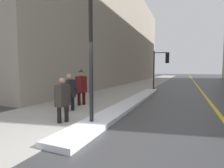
# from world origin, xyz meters

# --- Properties ---
(ground_plane) EXTENTS (160.00, 160.00, 0.00)m
(ground_plane) POSITION_xyz_m (0.00, 0.00, 0.00)
(ground_plane) COLOR #38383A
(sidewalk_slab) EXTENTS (4.00, 80.00, 0.01)m
(sidewalk_slab) POSITION_xyz_m (-2.00, 15.00, 0.01)
(sidewalk_slab) COLOR #9E9B93
(sidewalk_slab) RESTS_ON ground
(road_centre_stripe) EXTENTS (0.16, 80.00, 0.00)m
(road_centre_stripe) POSITION_xyz_m (4.00, 15.00, 0.00)
(road_centre_stripe) COLOR gold
(road_centre_stripe) RESTS_ON ground
(snow_bank_curb) EXTENTS (0.89, 11.74, 0.15)m
(snow_bank_curb) POSITION_xyz_m (0.27, 5.11, 0.07)
(snow_bank_curb) COLOR silver
(snow_bank_curb) RESTS_ON ground
(building_facade_left) EXTENTS (6.00, 36.00, 13.36)m
(building_facade_left) POSITION_xyz_m (-7.00, 20.00, 6.68)
(building_facade_left) COLOR gray
(building_facade_left) RESTS_ON ground
(lamp_post) EXTENTS (0.28, 0.28, 4.36)m
(lamp_post) POSITION_xyz_m (0.16, 1.06, 2.65)
(lamp_post) COLOR black
(lamp_post) RESTS_ON ground
(traffic_light_near) EXTENTS (1.30, 0.46, 3.35)m
(traffic_light_near) POSITION_xyz_m (0.90, 12.12, 2.41)
(traffic_light_near) COLOR black
(traffic_light_near) RESTS_ON ground
(pedestrian_with_shoulder_bag) EXTENTS (0.28, 0.68, 1.45)m
(pedestrian_with_shoulder_bag) POSITION_xyz_m (-0.86, 1.02, 0.80)
(pedestrian_with_shoulder_bag) COLOR black
(pedestrian_with_shoulder_bag) RESTS_ON ground
(pedestrian_trailing) EXTENTS (0.30, 0.71, 1.54)m
(pedestrian_trailing) POSITION_xyz_m (-1.63, 2.43, 0.85)
(pedestrian_trailing) COLOR black
(pedestrian_trailing) RESTS_ON ground
(pedestrian_in_fedora) EXTENTS (0.37, 0.54, 1.75)m
(pedestrian_in_fedora) POSITION_xyz_m (-1.86, 3.66, 0.96)
(pedestrian_in_fedora) COLOR #340C0C
(pedestrian_in_fedora) RESTS_ON ground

